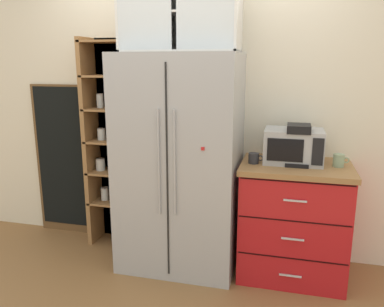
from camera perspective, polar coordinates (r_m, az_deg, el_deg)
name	(u,v)px	position (r m, az deg, el deg)	size (l,w,h in m)	color
ground_plane	(180,261)	(3.45, -1.73, -15.69)	(10.64, 10.64, 0.00)	olive
wall_back_cream	(192,109)	(3.42, -0.02, 6.68)	(4.95, 0.10, 2.55)	silver
refrigerator	(180,163)	(3.13, -1.78, -1.45)	(0.95, 0.70, 1.75)	#ADAFB5
pantry_shelf_column	(112,142)	(3.61, -11.73, 1.68)	(0.46, 0.30, 1.89)	brown
counter_cabinet	(293,220)	(3.19, 14.74, -9.49)	(0.83, 0.63, 0.92)	red
microwave	(293,146)	(3.06, 14.83, 1.07)	(0.44, 0.33, 0.26)	#ADAFB5
coffee_maker	(298,144)	(3.01, 15.42, 1.35)	(0.17, 0.20, 0.31)	black
mug_charcoal	(254,158)	(2.99, 9.18, -0.68)	(0.12, 0.08, 0.08)	#2D2D33
mug_sage	(339,160)	(3.06, 20.97, -0.97)	(0.12, 0.08, 0.10)	#8CA37F
bottle_clear	(297,148)	(3.10, 15.35, 0.80)	(0.07, 0.07, 0.25)	silver
bottle_amber	(297,146)	(3.08, 15.38, 1.07)	(0.06, 0.06, 0.29)	brown
upper_cabinet	(181,14)	(3.09, -1.68, 20.02)	(0.91, 0.32, 0.57)	silver
chalkboard_menu	(64,160)	(3.96, -18.42, -0.94)	(0.60, 0.04, 1.47)	brown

